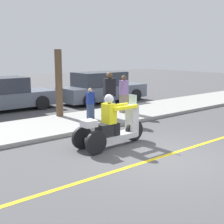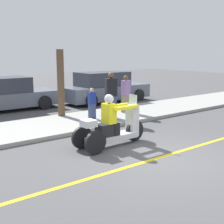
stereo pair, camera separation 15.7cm
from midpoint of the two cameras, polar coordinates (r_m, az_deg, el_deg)
ground_plane at (r=8.11m, az=8.40°, el=-8.14°), size 60.00×60.00×0.00m
lane_stripe at (r=7.85m, az=6.57°, el=-8.71°), size 24.00×0.12×0.01m
sidewalk_strip at (r=11.56m, az=-8.69°, el=-2.05°), size 28.00×2.80×0.12m
motorcycle_trike at (r=8.78m, az=-0.52°, el=-2.87°), size 2.29×0.74×1.50m
spectator_end_of_line at (r=11.86m, az=-0.85°, el=2.88°), size 0.48×0.37×1.76m
spectator_far_back at (r=11.83m, az=-4.35°, el=1.45°), size 0.29×0.18×1.18m
spectator_near_curb at (r=13.08m, az=1.83°, el=3.19°), size 0.40×0.28×1.55m
parked_car_lot_left at (r=16.58m, az=-2.07°, el=4.42°), size 4.83×1.95×1.60m
parked_car_lot_center at (r=14.91m, az=-20.16°, el=2.87°), size 4.80×1.96×1.51m
tree_trunk at (r=12.44m, az=-10.05°, el=5.21°), size 0.28×0.28×2.61m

